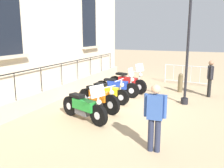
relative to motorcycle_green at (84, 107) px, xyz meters
name	(u,v)px	position (x,y,z in m)	size (l,w,h in m)	color
ground_plane	(113,104)	(0.16, 2.09, -0.43)	(60.00, 60.00, 0.00)	tan
building_facade	(50,4)	(-2.62, 2.09, 3.47)	(0.82, 12.80, 8.00)	beige
motorcycle_green	(84,107)	(0.00, 0.00, 0.00)	(1.99, 0.98, 1.25)	black
motorcycle_orange	(98,99)	(-0.02, 1.09, 0.01)	(1.95, 0.92, 0.99)	black
motorcycle_yellow	(107,93)	(-0.10, 2.11, -0.02)	(1.89, 0.73, 1.00)	black
motorcycle_blue	(117,87)	(-0.12, 3.22, 0.01)	(2.08, 0.62, 1.31)	black
motorcycle_red	(127,82)	(0.02, 4.22, 0.03)	(2.10, 0.92, 1.41)	black
lamppost	(190,10)	(2.78, 3.15, 3.15)	(0.35, 1.05, 5.10)	black
crowd_barrier	(186,74)	(2.44, 7.04, 0.13)	(2.39, 0.39, 1.05)	#B7B7BF
bollard	(180,83)	(2.36, 5.14, 0.02)	(0.22, 0.22, 0.91)	brown
pedestrian_standing	(155,114)	(2.54, -1.22, 0.49)	(0.53, 0.24, 1.63)	#23283D
pedestrian_walking	(210,77)	(3.65, 4.73, 0.47)	(0.26, 0.53, 1.61)	black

